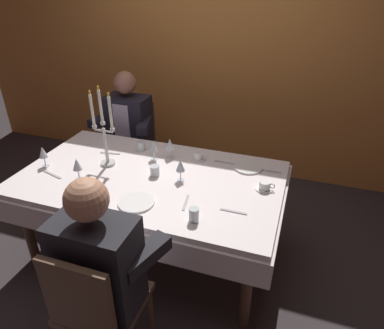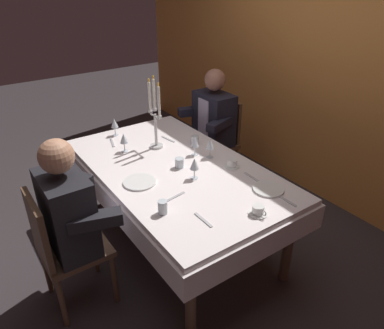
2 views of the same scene
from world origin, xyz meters
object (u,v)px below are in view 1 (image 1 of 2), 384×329
Objects in this scene: wine_glass_1 at (77,165)px; wine_glass_2 at (170,145)px; water_tumbler_0 at (141,146)px; candelabra at (104,134)px; wine_glass_3 at (153,146)px; coffee_cup_1 at (199,156)px; water_tumbler_2 at (155,171)px; wine_glass_4 at (180,166)px; seated_diner_1 at (97,265)px; dinner_plate_0 at (248,167)px; dinner_plate_1 at (136,202)px; seated_diner_0 at (129,122)px; dining_table at (151,189)px; coffee_cup_0 at (265,186)px; wine_glass_0 at (43,153)px; water_tumbler_1 at (194,215)px.

wine_glass_1 is 1.00× the size of wine_glass_2.
candelabra is at bearing -113.70° from water_tumbler_0.
wine_glass_3 reaches higher than coffee_cup_1.
candelabra is 8.07× the size of water_tumbler_2.
wine_glass_3 is at bearing 144.04° from wine_glass_4.
candelabra reaches higher than wine_glass_4.
seated_diner_1 is at bearing -96.41° from coffee_cup_1.
dinner_plate_0 is 0.91m from dinner_plate_1.
wine_glass_4 is at bearing -44.78° from seated_diner_0.
seated_diner_0 reaches higher than wine_glass_3.
candelabra reaches higher than dinner_plate_1.
seated_diner_1 is (0.76, -1.77, 0.00)m from seated_diner_0.
coffee_cup_0 reaches higher than dining_table.
coffee_cup_0 is at bearing 6.27° from dining_table.
water_tumbler_2 is (0.03, 0.02, 0.16)m from dining_table.
wine_glass_4 is 0.35m from coffee_cup_1.
dinner_plate_1 is 1.44× the size of wine_glass_0.
wine_glass_4 reaches higher than dining_table.
wine_glass_1 is 0.95m from water_tumbler_1.
dinner_plate_0 is at bearing 122.53° from coffee_cup_0.
water_tumbler_2 is 0.58× the size of coffee_cup_0.
coffee_cup_1 reaches higher than dinner_plate_1.
coffee_cup_1 is (0.02, 0.34, -0.09)m from wine_glass_4.
coffee_cup_0 is at bearing -15.88° from wine_glass_2.
coffee_cup_1 is at bearing 105.90° from water_tumbler_1.
wine_glass_0 is 1.24× the size of coffee_cup_1.
coffee_cup_1 is (-0.56, 0.27, 0.00)m from coffee_cup_0.
wine_glass_0 reaches higher than water_tumbler_1.
wine_glass_4 is (0.69, 0.22, 0.00)m from wine_glass_1.
wine_glass_0 is at bearing 167.86° from wine_glass_1.
candelabra reaches higher than wine_glass_1.
wine_glass_2 is at bearing 89.78° from water_tumbler_2.
dining_table is at bearing 97.52° from seated_diner_1.
candelabra is 4.70× the size of coffee_cup_1.
dining_table is at bearing -125.51° from coffee_cup_1.
dining_table is 0.39m from wine_glass_2.
dinner_plate_1 is 1.44× the size of wine_glass_2.
dinner_plate_1 is at bearing -87.44° from wine_glass_2.
water_tumbler_0 is (-0.28, 0.05, -0.08)m from wine_glass_2.
dinner_plate_1 is 0.66m from wine_glass_2.
seated_diner_0 reaches higher than coffee_cup_1.
wine_glass_2 is 0.25m from coffee_cup_1.
wine_glass_3 is 1.00× the size of wine_glass_4.
wine_glass_2 is 1.00× the size of wine_glass_4.
wine_glass_0 is at bearing -153.57° from wine_glass_3.
seated_diner_1 reaches higher than coffee_cup_0.
dining_table is at bearing -72.65° from wine_glass_3.
dinner_plate_0 is 1.64× the size of coffee_cup_0.
dining_table is 11.83× the size of wine_glass_1.
wine_glass_0 is 1.00× the size of wine_glass_4.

